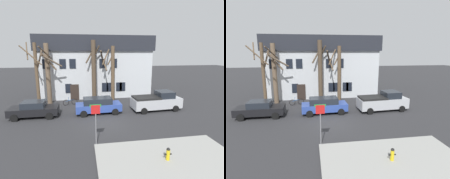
% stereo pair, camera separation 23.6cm
% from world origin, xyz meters
% --- Properties ---
extents(ground_plane, '(120.00, 120.00, 0.00)m').
position_xyz_m(ground_plane, '(0.00, 0.00, 0.00)').
color(ground_plane, '#2D2D30').
extents(sidewalk_slab, '(8.51, 7.15, 0.12)m').
position_xyz_m(sidewalk_slab, '(3.02, -7.53, 0.06)').
color(sidewalk_slab, '#999993').
rests_on(sidewalk_slab, ground_plane).
extents(building_main, '(15.77, 7.19, 8.41)m').
position_xyz_m(building_main, '(0.01, 11.64, 4.28)').
color(building_main, silver).
rests_on(building_main, ground_plane).
extents(tree_bare_near, '(3.03, 2.45, 7.38)m').
position_xyz_m(tree_bare_near, '(-7.01, 6.13, 3.96)').
color(tree_bare_near, brown).
rests_on(tree_bare_near, ground_plane).
extents(tree_bare_mid, '(2.92, 2.91, 7.29)m').
position_xyz_m(tree_bare_mid, '(-5.98, 7.08, 3.85)').
color(tree_bare_mid, brown).
rests_on(tree_bare_mid, ground_plane).
extents(tree_bare_far, '(2.43, 2.40, 7.69)m').
position_xyz_m(tree_bare_far, '(-0.44, 7.16, 4.04)').
color(tree_bare_far, '#4C3D2D').
rests_on(tree_bare_far, ground_plane).
extents(tree_bare_end, '(1.79, 2.60, 7.00)m').
position_xyz_m(tree_bare_end, '(1.80, 6.82, 3.69)').
color(tree_bare_end, brown).
rests_on(tree_bare_end, ground_plane).
extents(car_black_sedan, '(4.59, 2.11, 1.60)m').
position_xyz_m(car_black_sedan, '(-6.68, 2.51, 0.81)').
color(car_black_sedan, black).
rests_on(car_black_sedan, ground_plane).
extents(car_blue_wagon, '(4.73, 2.12, 1.68)m').
position_xyz_m(car_blue_wagon, '(-0.37, 2.56, 0.88)').
color(car_blue_wagon, '#2D4799').
rests_on(car_blue_wagon, ground_plane).
extents(pickup_truck_silver, '(5.45, 2.50, 2.08)m').
position_xyz_m(pickup_truck_silver, '(6.05, 2.63, 1.01)').
color(pickup_truck_silver, '#B7BABF').
rests_on(pickup_truck_silver, ground_plane).
extents(fire_hydrant, '(0.42, 0.22, 0.76)m').
position_xyz_m(fire_hydrant, '(2.91, -6.42, 0.52)').
color(fire_hydrant, gold).
rests_on(fire_hydrant, sidewalk_slab).
extents(street_sign_pole, '(0.76, 0.07, 2.95)m').
position_xyz_m(street_sign_pole, '(-1.10, -3.94, 2.06)').
color(street_sign_pole, slate).
rests_on(street_sign_pole, ground_plane).
extents(bicycle_leaning, '(1.68, 0.60, 1.03)m').
position_xyz_m(bicycle_leaning, '(-3.45, 6.06, 0.37)').
color(bicycle_leaning, black).
rests_on(bicycle_leaning, ground_plane).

